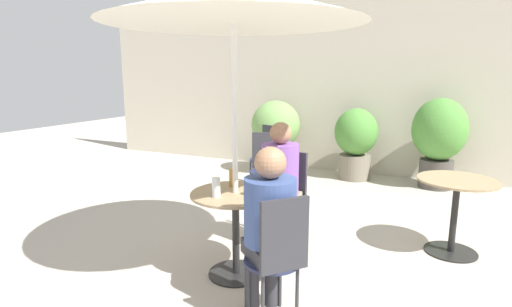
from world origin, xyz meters
name	(u,v)px	position (x,y,z in m)	size (l,w,h in m)	color
ground_plane	(259,278)	(0.00, 0.00, 0.00)	(20.00, 20.00, 0.00)	#B2A899
storefront_wall	(358,83)	(0.00, 4.01, 1.50)	(10.00, 0.06, 3.00)	beige
cafe_table_near	(236,216)	(-0.20, -0.01, 0.51)	(0.73, 0.73, 0.71)	black
cafe_table_far	(456,202)	(1.45, 1.20, 0.50)	(0.70, 0.70, 0.71)	black
bistro_chair_0	(279,251)	(0.38, -0.54, 0.54)	(0.44, 0.44, 0.92)	#232847
bistro_chair_1	(287,190)	(-0.04, 0.77, 0.54)	(0.39, 0.41, 0.92)	#232847
bistro_chair_2	(267,152)	(-0.98, 2.49, 0.54)	(0.41, 0.42, 0.92)	#232847
bistro_chair_3	(265,162)	(-0.74, 1.82, 0.54)	(0.41, 0.43, 0.92)	#232847
seated_person_0	(269,219)	(0.27, -0.44, 0.71)	(0.44, 0.44, 1.20)	#2D2D33
seated_person_1	(279,176)	(-0.07, 0.62, 0.72)	(0.36, 0.39, 1.23)	gray
beer_glass_0	(255,187)	(-0.02, -0.03, 0.79)	(0.07, 0.07, 0.14)	#DBC65B
beer_glass_1	(232,177)	(-0.31, 0.14, 0.80)	(0.06, 0.06, 0.16)	#B28433
beer_glass_2	(216,187)	(-0.29, -0.17, 0.79)	(0.07, 0.07, 0.15)	silver
potted_plant_0	(276,131)	(-1.22, 3.40, 0.71)	(0.81, 0.81, 1.22)	slate
potted_plant_1	(356,140)	(0.09, 3.55, 0.63)	(0.67, 0.67, 1.13)	slate
potted_plant_2	(439,136)	(1.28, 3.54, 0.77)	(0.76, 0.76, 1.32)	#47423D
umbrella	(233,5)	(-0.20, -0.01, 2.16)	(1.98, 1.98, 2.31)	silver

